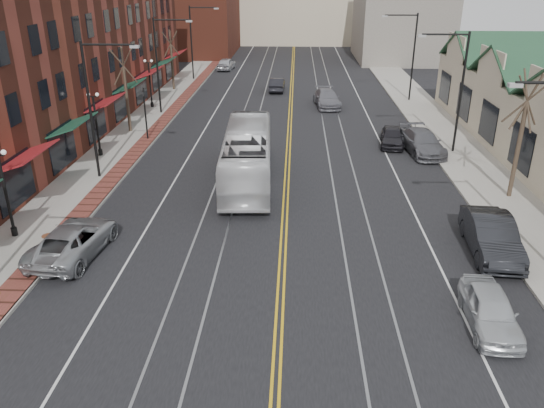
# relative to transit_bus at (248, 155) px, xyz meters

# --- Properties ---
(ground) EXTENTS (160.00, 160.00, 0.00)m
(ground) POSITION_rel_transit_bus_xyz_m (2.36, -16.07, -1.60)
(ground) COLOR black
(ground) RESTS_ON ground
(sidewalk_left) EXTENTS (4.00, 120.00, 0.15)m
(sidewalk_left) POSITION_rel_transit_bus_xyz_m (-9.64, 3.93, -1.52)
(sidewalk_left) COLOR gray
(sidewalk_left) RESTS_ON ground
(sidewalk_right) EXTENTS (4.00, 120.00, 0.15)m
(sidewalk_right) POSITION_rel_transit_bus_xyz_m (14.36, 3.93, -1.52)
(sidewalk_right) COLOR gray
(sidewalk_right) RESTS_ON ground
(building_left) EXTENTS (10.00, 50.00, 11.00)m
(building_left) POSITION_rel_transit_bus_xyz_m (-16.64, 10.93, 3.90)
(building_left) COLOR maroon
(building_left) RESTS_ON ground
(backdrop_left) EXTENTS (14.00, 18.00, 14.00)m
(backdrop_left) POSITION_rel_transit_bus_xyz_m (-13.64, 53.93, 5.40)
(backdrop_left) COLOR maroon
(backdrop_left) RESTS_ON ground
(backdrop_mid) EXTENTS (22.00, 14.00, 9.00)m
(backdrop_mid) POSITION_rel_transit_bus_xyz_m (2.36, 68.93, 2.90)
(backdrop_mid) COLOR #C6B698
(backdrop_mid) RESTS_ON ground
(backdrop_right) EXTENTS (12.00, 16.00, 11.00)m
(backdrop_right) POSITION_rel_transit_bus_xyz_m (17.36, 48.93, 3.90)
(backdrop_right) COLOR slate
(backdrop_right) RESTS_ON ground
(streetlight_l_1) EXTENTS (3.33, 0.25, 8.00)m
(streetlight_l_1) POSITION_rel_transit_bus_xyz_m (-8.69, -0.07, 3.43)
(streetlight_l_1) COLOR black
(streetlight_l_1) RESTS_ON sidewalk_left
(streetlight_l_2) EXTENTS (3.33, 0.25, 8.00)m
(streetlight_l_2) POSITION_rel_transit_bus_xyz_m (-8.69, 15.93, 3.43)
(streetlight_l_2) COLOR black
(streetlight_l_2) RESTS_ON sidewalk_left
(streetlight_l_3) EXTENTS (3.33, 0.25, 8.00)m
(streetlight_l_3) POSITION_rel_transit_bus_xyz_m (-8.69, 31.93, 3.43)
(streetlight_l_3) COLOR black
(streetlight_l_3) RESTS_ON sidewalk_left
(streetlight_r_1) EXTENTS (3.33, 0.25, 8.00)m
(streetlight_r_1) POSITION_rel_transit_bus_xyz_m (13.40, 5.93, 3.43)
(streetlight_r_1) COLOR black
(streetlight_r_1) RESTS_ON sidewalk_right
(streetlight_r_2) EXTENTS (3.33, 0.25, 8.00)m
(streetlight_r_2) POSITION_rel_transit_bus_xyz_m (13.40, 21.93, 3.43)
(streetlight_r_2) COLOR black
(streetlight_r_2) RESTS_ON sidewalk_right
(lamppost_l_1) EXTENTS (0.84, 0.28, 4.27)m
(lamppost_l_1) POSITION_rel_transit_bus_xyz_m (-10.44, -8.07, 0.60)
(lamppost_l_1) COLOR black
(lamppost_l_1) RESTS_ON sidewalk_left
(lamppost_l_2) EXTENTS (0.84, 0.28, 4.27)m
(lamppost_l_2) POSITION_rel_transit_bus_xyz_m (-10.44, 3.93, 0.60)
(lamppost_l_2) COLOR black
(lamppost_l_2) RESTS_ON sidewalk_left
(lamppost_l_3) EXTENTS (0.84, 0.28, 4.27)m
(lamppost_l_3) POSITION_rel_transit_bus_xyz_m (-10.44, 17.93, 0.60)
(lamppost_l_3) COLOR black
(lamppost_l_3) RESTS_ON sidewalk_left
(tree_left_near) EXTENTS (1.78, 1.37, 6.48)m
(tree_left_near) POSITION_rel_transit_bus_xyz_m (-10.14, 9.93, 1.91)
(tree_left_near) COLOR #382B21
(tree_left_near) RESTS_ON sidewalk_left
(tree_left_far) EXTENTS (1.66, 1.28, 6.02)m
(tree_left_far) POSITION_rel_transit_bus_xyz_m (-10.14, 25.93, 1.68)
(tree_left_far) COLOR #382B21
(tree_left_far) RESTS_ON sidewalk_left
(tree_right_mid) EXTENTS (1.90, 1.46, 6.93)m
(tree_right_mid) POSITION_rel_transit_bus_xyz_m (14.86, -2.07, 2.15)
(tree_right_mid) COLOR #382B21
(tree_right_mid) RESTS_ON sidewalk_right
(manhole_far) EXTENTS (0.60, 0.60, 0.02)m
(manhole_far) POSITION_rel_transit_bus_xyz_m (-8.84, -8.07, -1.44)
(manhole_far) COLOR #592D19
(manhole_far) RESTS_ON sidewalk_left
(traffic_signal) EXTENTS (0.18, 0.15, 3.80)m
(traffic_signal) POSITION_rel_transit_bus_xyz_m (-8.24, 7.93, 0.75)
(traffic_signal) COLOR black
(traffic_signal) RESTS_ON sidewalk_left
(transit_bus) EXTENTS (3.25, 11.60, 3.20)m
(transit_bus) POSITION_rel_transit_bus_xyz_m (0.00, 0.00, 0.00)
(transit_bus) COLOR white
(transit_bus) RESTS_ON ground
(parked_suv) EXTENTS (2.97, 5.48, 1.46)m
(parked_suv) POSITION_rel_transit_bus_xyz_m (-6.94, -9.52, -0.87)
(parked_suv) COLOR #9C9FA3
(parked_suv) RESTS_ON ground
(parked_car_a) EXTENTS (1.81, 4.07, 1.36)m
(parked_car_a) POSITION_rel_transit_bus_xyz_m (9.86, -13.98, -0.92)
(parked_car_a) COLOR silver
(parked_car_a) RESTS_ON ground
(parked_car_b) EXTENTS (2.17, 5.29, 1.71)m
(parked_car_b) POSITION_rel_transit_bus_xyz_m (11.66, -8.51, -0.75)
(parked_car_b) COLOR black
(parked_car_b) RESTS_ON ground
(parked_car_c) EXTENTS (2.80, 5.56, 1.55)m
(parked_car_c) POSITION_rel_transit_bus_xyz_m (11.66, 5.80, -0.82)
(parked_car_c) COLOR slate
(parked_car_c) RESTS_ON ground
(parked_car_d) EXTENTS (2.17, 4.24, 1.38)m
(parked_car_d) POSITION_rel_transit_bus_xyz_m (9.86, 7.45, -0.91)
(parked_car_d) COLOR black
(parked_car_d) RESTS_ON ground
(distant_car_left) EXTENTS (1.57, 4.24, 1.39)m
(distant_car_left) POSITION_rel_transit_bus_xyz_m (0.82, 26.08, -0.91)
(distant_car_left) COLOR black
(distant_car_left) RESTS_ON ground
(distant_car_right) EXTENTS (2.61, 5.41, 1.52)m
(distant_car_right) POSITION_rel_transit_bus_xyz_m (5.74, 19.39, -0.84)
(distant_car_right) COLOR slate
(distant_car_right) RESTS_ON ground
(distant_car_far) EXTENTS (2.22, 4.57, 1.50)m
(distant_car_far) POSITION_rel_transit_bus_xyz_m (-6.14, 38.92, -0.85)
(distant_car_far) COLOR silver
(distant_car_far) RESTS_ON ground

